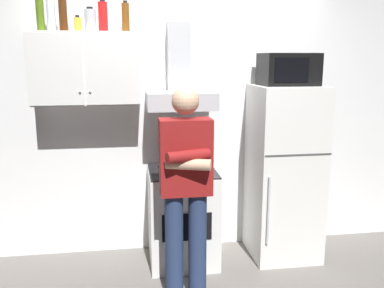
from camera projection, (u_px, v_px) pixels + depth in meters
ground_plane at (192, 273)px, 3.60m from camera, size 7.00×7.00×0.00m
back_wall_tiled at (183, 111)px, 3.90m from camera, size 4.80×0.10×2.70m
upper_cabinet at (86, 69)px, 3.48m from camera, size 0.90×0.37×0.60m
stove_oven at (183, 216)px, 3.74m from camera, size 0.60×0.62×0.87m
range_hood at (180, 86)px, 3.62m from camera, size 0.60×0.44×0.75m
refrigerator at (284, 173)px, 3.80m from camera, size 0.60×0.62×1.60m
microwave at (288, 69)px, 3.63m from camera, size 0.48×0.37×0.28m
person_standing at (186, 187)px, 3.05m from camera, size 0.38×0.33×1.64m
bottle_rum_dark at (63, 14)px, 3.37m from camera, size 0.07×0.07×0.29m
bottle_canister_steel at (90, 20)px, 3.38m from camera, size 0.09×0.09×0.20m
bottle_soda_red at (103, 17)px, 3.44m from camera, size 0.08×0.08×0.26m
bottle_spice_jar at (78, 24)px, 3.40m from camera, size 0.06×0.06×0.13m
bottle_beer_brown at (126, 18)px, 3.47m from camera, size 0.06×0.06×0.26m
bottle_vodka_clear at (51, 13)px, 3.33m from camera, size 0.07×0.07×0.30m
bottle_olive_oil at (40, 15)px, 3.34m from camera, size 0.07×0.07×0.27m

